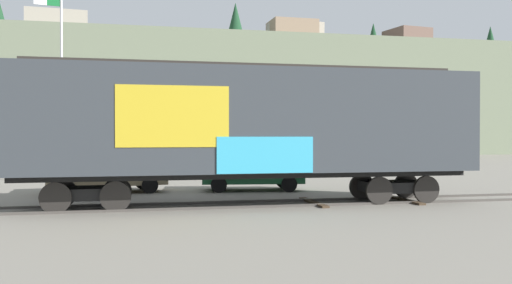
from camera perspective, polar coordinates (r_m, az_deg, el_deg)
name	(u,v)px	position (r m, az deg, el deg)	size (l,w,h in m)	color
ground_plane	(227,206)	(17.86, -3.00, -6.64)	(260.00, 260.00, 0.00)	slate
track	(246,204)	(17.96, -1.09, -6.47)	(60.01, 2.63, 0.08)	#4C4742
freight_car	(250,123)	(17.85, -0.67, 1.95)	(14.85, 3.07, 4.62)	#33383D
flagpole	(58,65)	(28.85, -19.91, 7.52)	(1.33, 0.36, 9.51)	silver
hillside	(158,102)	(76.05, -10.17, 4.07)	(130.12, 38.39, 18.21)	slate
parked_car_tan	(106,171)	(22.56, -15.38, -2.95)	(4.78, 2.45, 1.72)	#9E8966
parked_car_green	(251,171)	(22.72, -0.53, -3.01)	(4.33, 2.34, 1.63)	#1E5933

